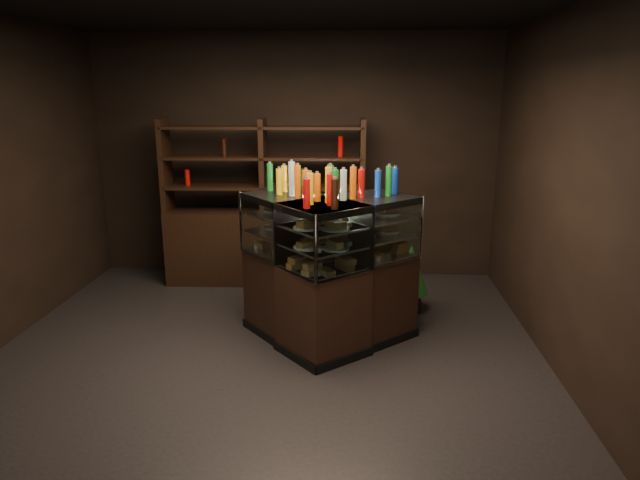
# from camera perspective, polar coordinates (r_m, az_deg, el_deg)

# --- Properties ---
(ground) EXTENTS (5.00, 5.00, 0.00)m
(ground) POSITION_cam_1_polar(r_m,az_deg,el_deg) (5.25, -5.44, -11.69)
(ground) COLOR black
(ground) RESTS_ON ground
(room_shell) EXTENTS (5.02, 5.02, 3.01)m
(room_shell) POSITION_cam_1_polar(r_m,az_deg,el_deg) (4.71, -6.03, 9.91)
(room_shell) COLOR black
(room_shell) RESTS_ON ground
(display_case) EXTENTS (1.76, 1.39, 1.39)m
(display_case) POSITION_cam_1_polar(r_m,az_deg,el_deg) (5.36, 0.61, -5.55)
(display_case) COLOR black
(display_case) RESTS_ON ground
(food_display) EXTENTS (1.38, 1.00, 0.43)m
(food_display) POSITION_cam_1_polar(r_m,az_deg,el_deg) (5.18, 0.63, 0.70)
(food_display) COLOR #B49040
(food_display) RESTS_ON display_case
(bottles_top) EXTENTS (1.20, 0.86, 0.30)m
(bottles_top) POSITION_cam_1_polar(r_m,az_deg,el_deg) (5.09, 0.65, 5.67)
(bottles_top) COLOR #0F38B2
(bottles_top) RESTS_ON display_case
(potted_conifer) EXTENTS (0.39, 0.39, 0.83)m
(potted_conifer) POSITION_cam_1_polar(r_m,az_deg,el_deg) (6.21, 9.06, -2.78)
(potted_conifer) COLOR black
(potted_conifer) RESTS_ON ground
(back_shelving) EXTENTS (2.41, 0.51, 2.00)m
(back_shelving) POSITION_cam_1_polar(r_m,az_deg,el_deg) (6.99, -5.52, 0.50)
(back_shelving) COLOR black
(back_shelving) RESTS_ON ground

